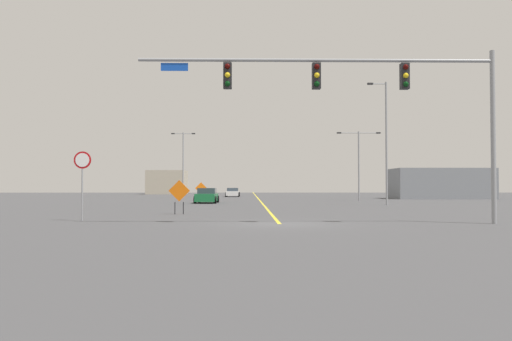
{
  "coord_description": "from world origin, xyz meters",
  "views": [
    {
      "loc": [
        -1.29,
        -21.55,
        1.53
      ],
      "look_at": [
        -0.64,
        19.7,
        2.73
      ],
      "focal_mm": 37.56,
      "sensor_mm": 36.0,
      "label": 1
    }
  ],
  "objects_px": {
    "street_lamp_near_right": "(385,138)",
    "construction_sign_right_shoulder": "(179,193)",
    "construction_sign_right_lane": "(201,189)",
    "car_green_approaching": "(207,196)",
    "street_lamp_mid_right": "(359,158)",
    "street_lamp_mid_left": "(183,160)",
    "traffic_signal_assembly": "(364,89)",
    "car_white_passing": "(233,193)",
    "stop_sign": "(82,172)"
  },
  "relations": [
    {
      "from": "street_lamp_near_right",
      "to": "street_lamp_mid_left",
      "type": "bearing_deg",
      "value": 126.84
    },
    {
      "from": "construction_sign_right_shoulder",
      "to": "car_green_approaching",
      "type": "height_order",
      "value": "construction_sign_right_shoulder"
    },
    {
      "from": "stop_sign",
      "to": "car_white_passing",
      "type": "bearing_deg",
      "value": 84.49
    },
    {
      "from": "street_lamp_mid_left",
      "to": "car_green_approaching",
      "type": "xyz_separation_m",
      "value": [
        4.54,
        -19.9,
        -4.27
      ]
    },
    {
      "from": "street_lamp_mid_left",
      "to": "car_green_approaching",
      "type": "height_order",
      "value": "street_lamp_mid_left"
    },
    {
      "from": "stop_sign",
      "to": "construction_sign_right_shoulder",
      "type": "distance_m",
      "value": 6.53
    },
    {
      "from": "construction_sign_right_shoulder",
      "to": "stop_sign",
      "type": "bearing_deg",
      "value": -123.53
    },
    {
      "from": "traffic_signal_assembly",
      "to": "car_white_passing",
      "type": "distance_m",
      "value": 55.99
    },
    {
      "from": "construction_sign_right_lane",
      "to": "traffic_signal_assembly",
      "type": "bearing_deg",
      "value": -74.75
    },
    {
      "from": "stop_sign",
      "to": "street_lamp_mid_right",
      "type": "relative_size",
      "value": 0.42
    },
    {
      "from": "traffic_signal_assembly",
      "to": "street_lamp_mid_right",
      "type": "xyz_separation_m",
      "value": [
        6.83,
        33.84,
        -1.08
      ]
    },
    {
      "from": "traffic_signal_assembly",
      "to": "stop_sign",
      "type": "height_order",
      "value": "traffic_signal_assembly"
    },
    {
      "from": "car_green_approaching",
      "to": "street_lamp_mid_right",
      "type": "bearing_deg",
      "value": 25.19
    },
    {
      "from": "stop_sign",
      "to": "car_white_passing",
      "type": "relative_size",
      "value": 0.67
    },
    {
      "from": "car_green_approaching",
      "to": "construction_sign_right_shoulder",
      "type": "bearing_deg",
      "value": -90.11
    },
    {
      "from": "traffic_signal_assembly",
      "to": "construction_sign_right_shoulder",
      "type": "height_order",
      "value": "traffic_signal_assembly"
    },
    {
      "from": "traffic_signal_assembly",
      "to": "construction_sign_right_lane",
      "type": "bearing_deg",
      "value": 105.25
    },
    {
      "from": "construction_sign_right_lane",
      "to": "car_green_approaching",
      "type": "xyz_separation_m",
      "value": [
        1.3,
        -8.91,
        -0.59
      ]
    },
    {
      "from": "traffic_signal_assembly",
      "to": "car_white_passing",
      "type": "bearing_deg",
      "value": 97.08
    },
    {
      "from": "street_lamp_mid_right",
      "to": "car_green_approaching",
      "type": "relative_size",
      "value": 1.57
    },
    {
      "from": "construction_sign_right_lane",
      "to": "car_green_approaching",
      "type": "distance_m",
      "value": 9.02
    },
    {
      "from": "construction_sign_right_lane",
      "to": "car_white_passing",
      "type": "xyz_separation_m",
      "value": [
        2.83,
        19.77,
        -0.62
      ]
    },
    {
      "from": "construction_sign_right_shoulder",
      "to": "street_lamp_mid_right",
      "type": "bearing_deg",
      "value": 59.93
    },
    {
      "from": "street_lamp_near_right",
      "to": "car_green_approaching",
      "type": "relative_size",
      "value": 2.15
    },
    {
      "from": "construction_sign_right_shoulder",
      "to": "construction_sign_right_lane",
      "type": "bearing_deg",
      "value": 92.57
    },
    {
      "from": "street_lamp_mid_right",
      "to": "construction_sign_right_lane",
      "type": "xyz_separation_m",
      "value": [
        -16.53,
        1.74,
        -3.2
      ]
    },
    {
      "from": "street_lamp_mid_left",
      "to": "construction_sign_right_shoulder",
      "type": "distance_m",
      "value": 39.54
    },
    {
      "from": "street_lamp_near_right",
      "to": "construction_sign_right_shoulder",
      "type": "distance_m",
      "value": 20.37
    },
    {
      "from": "street_lamp_near_right",
      "to": "street_lamp_mid_right",
      "type": "bearing_deg",
      "value": 87.5
    },
    {
      "from": "street_lamp_near_right",
      "to": "car_white_passing",
      "type": "xyz_separation_m",
      "value": [
        -13.14,
        34.42,
        -4.74
      ]
    },
    {
      "from": "car_green_approaching",
      "to": "car_white_passing",
      "type": "bearing_deg",
      "value": 86.95
    },
    {
      "from": "street_lamp_near_right",
      "to": "construction_sign_right_shoulder",
      "type": "relative_size",
      "value": 5.32
    },
    {
      "from": "street_lamp_near_right",
      "to": "construction_sign_right_lane",
      "type": "relative_size",
      "value": 5.11
    },
    {
      "from": "traffic_signal_assembly",
      "to": "street_lamp_near_right",
      "type": "height_order",
      "value": "street_lamp_near_right"
    },
    {
      "from": "street_lamp_mid_left",
      "to": "construction_sign_right_lane",
      "type": "distance_m",
      "value": 12.04
    },
    {
      "from": "construction_sign_right_lane",
      "to": "car_green_approaching",
      "type": "height_order",
      "value": "construction_sign_right_lane"
    },
    {
      "from": "street_lamp_mid_left",
      "to": "street_lamp_near_right",
      "type": "distance_m",
      "value": 32.05
    },
    {
      "from": "construction_sign_right_shoulder",
      "to": "car_white_passing",
      "type": "relative_size",
      "value": 0.41
    },
    {
      "from": "street_lamp_mid_right",
      "to": "construction_sign_right_lane",
      "type": "height_order",
      "value": "street_lamp_mid_right"
    },
    {
      "from": "street_lamp_mid_left",
      "to": "street_lamp_near_right",
      "type": "height_order",
      "value": "street_lamp_near_right"
    },
    {
      "from": "stop_sign",
      "to": "construction_sign_right_lane",
      "type": "xyz_separation_m",
      "value": [
        2.31,
        33.5,
        -0.93
      ]
    },
    {
      "from": "street_lamp_mid_right",
      "to": "construction_sign_right_shoulder",
      "type": "bearing_deg",
      "value": -120.07
    },
    {
      "from": "construction_sign_right_lane",
      "to": "car_green_approaching",
      "type": "relative_size",
      "value": 0.42
    },
    {
      "from": "street_lamp_mid_right",
      "to": "car_white_passing",
      "type": "xyz_separation_m",
      "value": [
        -13.71,
        21.51,
        -3.82
      ]
    },
    {
      "from": "stop_sign",
      "to": "construction_sign_right_shoulder",
      "type": "height_order",
      "value": "stop_sign"
    },
    {
      "from": "street_lamp_mid_left",
      "to": "street_lamp_mid_right",
      "type": "distance_m",
      "value": 23.53
    },
    {
      "from": "street_lamp_mid_right",
      "to": "construction_sign_right_shoulder",
      "type": "height_order",
      "value": "street_lamp_mid_right"
    },
    {
      "from": "traffic_signal_assembly",
      "to": "car_green_approaching",
      "type": "height_order",
      "value": "traffic_signal_assembly"
    },
    {
      "from": "car_green_approaching",
      "to": "street_lamp_mid_left",
      "type": "bearing_deg",
      "value": 102.86
    },
    {
      "from": "car_white_passing",
      "to": "street_lamp_mid_left",
      "type": "bearing_deg",
      "value": -124.66
    }
  ]
}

